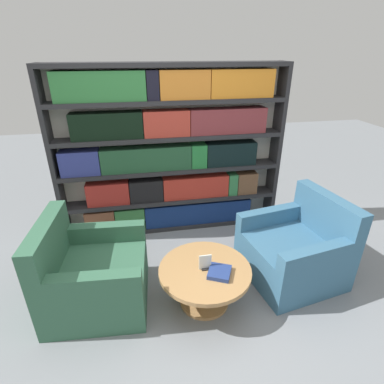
% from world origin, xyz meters
% --- Properties ---
extents(ground_plane, '(14.00, 14.00, 0.00)m').
position_xyz_m(ground_plane, '(0.00, 0.00, 0.00)').
color(ground_plane, gray).
extents(bookshelf, '(2.75, 0.30, 2.05)m').
position_xyz_m(bookshelf, '(-0.01, 1.50, 1.03)').
color(bookshelf, silver).
rests_on(bookshelf, ground_plane).
extents(armchair_left, '(0.93, 0.92, 0.87)m').
position_xyz_m(armchair_left, '(-0.90, 0.28, 0.30)').
color(armchair_left, '#336047').
rests_on(armchair_left, ground_plane).
extents(armchair_right, '(1.00, 0.99, 0.87)m').
position_xyz_m(armchair_right, '(1.12, 0.28, 0.30)').
color(armchair_right, '#386684').
rests_on(armchair_right, ground_plane).
extents(coffee_table, '(0.84, 0.84, 0.40)m').
position_xyz_m(coffee_table, '(0.11, 0.07, 0.28)').
color(coffee_table, '#AD7F4C').
rests_on(coffee_table, ground_plane).
extents(table_sign, '(0.11, 0.06, 0.15)m').
position_xyz_m(table_sign, '(0.11, 0.07, 0.46)').
color(table_sign, black).
rests_on(table_sign, coffee_table).
extents(stray_book, '(0.26, 0.26, 0.04)m').
position_xyz_m(stray_book, '(0.22, -0.03, 0.42)').
color(stray_book, navy).
rests_on(stray_book, coffee_table).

